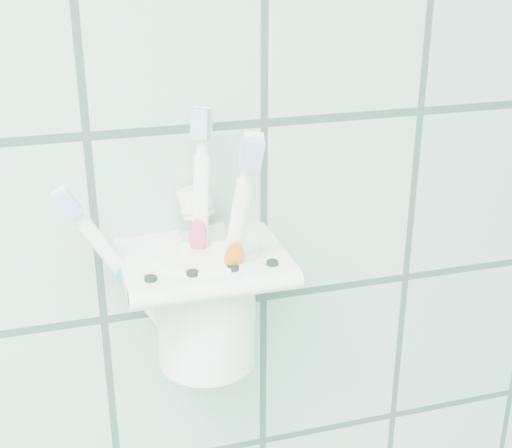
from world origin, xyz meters
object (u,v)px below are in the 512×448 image
cup (206,301)px  toothbrush_pink (183,255)px  toothbrush_blue (193,243)px  toothpaste_tube (230,260)px  toothbrush_orange (213,239)px  holder_bracket (203,263)px

cup → toothbrush_pink: (-0.02, -0.00, 0.05)m
toothbrush_blue → toothpaste_tube: size_ratio=1.37×
cup → toothbrush_pink: toothbrush_pink is taller
toothbrush_orange → holder_bracket: bearing=176.0°
cup → toothbrush_pink: bearing=-176.2°
toothbrush_orange → toothpaste_tube: bearing=28.6°
toothpaste_tube → toothbrush_orange: bearing=-151.4°
cup → toothpaste_tube: 0.04m
cup → toothbrush_orange: toothbrush_orange is taller
holder_bracket → toothbrush_blue: (-0.01, -0.00, 0.02)m
toothbrush_blue → toothbrush_orange: (0.02, 0.00, 0.00)m
toothpaste_tube → toothbrush_pink: bearing=-170.7°
cup → toothbrush_blue: (-0.01, -0.01, 0.06)m
toothbrush_pink → cup: bearing=-1.4°
toothpaste_tube → holder_bracket: bearing=-162.6°
toothbrush_blue → toothbrush_orange: size_ratio=0.99×
toothbrush_pink → toothbrush_blue: (0.01, -0.01, 0.01)m
holder_bracket → toothbrush_blue: 0.02m
toothbrush_blue → toothbrush_orange: 0.02m
holder_bracket → toothbrush_orange: 0.02m
toothbrush_pink → toothpaste_tube: bearing=-4.1°
holder_bracket → toothbrush_blue: size_ratio=0.62×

